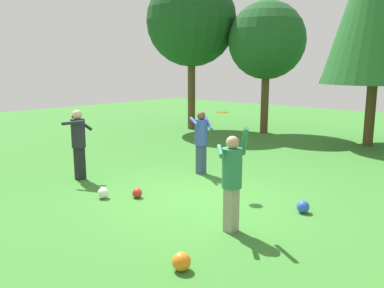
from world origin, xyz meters
TOP-DOWN VIEW (x-y plane):
  - ground_plane at (0.00, 0.00)m, footprint 40.00×40.00m
  - person_thrower at (1.56, -0.92)m, footprint 0.68×0.68m
  - person_catcher at (-1.28, 1.62)m, footprint 0.73×0.71m
  - person_bystander at (-3.19, -0.82)m, footprint 0.73×0.69m
  - frisbee at (0.06, 0.75)m, footprint 0.38×0.38m
  - ball_white at (-1.52, -1.34)m, footprint 0.24×0.24m
  - ball_orange at (1.87, -2.49)m, footprint 0.27×0.27m
  - ball_red at (-1.01, -0.83)m, footprint 0.21×0.21m
  - ball_blue at (2.09, 0.71)m, footprint 0.24×0.24m
  - tree_left at (-3.62, 8.51)m, footprint 3.19×3.19m
  - tree_far_left at (-6.69, 7.28)m, footprint 3.92×3.92m

SIDE VIEW (x-z plane):
  - ground_plane at x=0.00m, z-range 0.00..0.00m
  - ball_red at x=-1.01m, z-range 0.00..0.21m
  - ball_white at x=-1.52m, z-range 0.00..0.24m
  - ball_blue at x=2.09m, z-range 0.00..0.24m
  - ball_orange at x=1.87m, z-range 0.00..0.27m
  - person_catcher at x=-1.28m, z-range 0.15..1.80m
  - person_thrower at x=1.56m, z-range 0.07..1.91m
  - person_bystander at x=-3.19m, z-range 0.17..1.92m
  - frisbee at x=0.06m, z-range 1.77..1.83m
  - tree_left at x=-3.62m, z-range 1.11..6.56m
  - tree_far_left at x=-6.69m, z-range 1.37..8.08m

